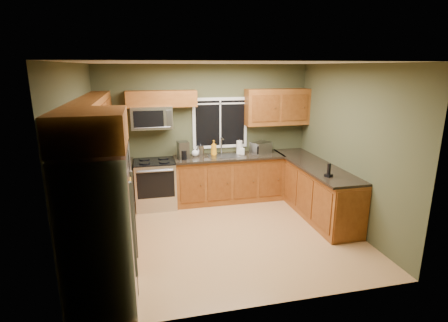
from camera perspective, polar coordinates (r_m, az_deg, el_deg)
name	(u,v)px	position (r m, az deg, el deg)	size (l,w,h in m)	color
floor	(226,235)	(5.81, 0.30, -11.93)	(4.20, 4.20, 0.00)	#B3804E
ceiling	(226,63)	(5.18, 0.34, 15.74)	(4.20, 4.20, 0.00)	white
back_wall	(205,133)	(7.06, -3.04, 4.54)	(4.20, 4.20, 0.00)	#43462C
front_wall	(265,195)	(3.69, 6.79, -5.55)	(4.20, 4.20, 0.00)	#43462C
left_wall	(80,163)	(5.28, -22.45, -0.24)	(3.60, 3.60, 0.00)	#43462C
right_wall	(349,148)	(6.16, 19.73, 2.09)	(3.60, 3.60, 0.00)	#43462C
window	(220,123)	(7.07, -0.63, 6.23)	(1.12, 0.03, 1.02)	white
base_cabinets_left	(111,208)	(5.97, -18.02, -7.24)	(0.60, 2.65, 0.90)	brown
countertop_left	(110,180)	(5.81, -18.15, -2.93)	(0.65, 2.65, 0.04)	black
base_cabinets_back	(229,179)	(7.08, 0.79, -2.93)	(2.17, 0.60, 0.90)	brown
countertop_back	(229,157)	(6.93, 0.86, 0.71)	(2.17, 0.65, 0.04)	black
base_cabinets_peninsula	(314,189)	(6.70, 14.41, -4.49)	(0.60, 2.52, 0.90)	brown
countertop_peninsula	(314,165)	(6.56, 14.45, -0.61)	(0.65, 2.50, 0.04)	black
upper_cabinets_left	(93,121)	(5.62, -20.56, 6.14)	(0.33, 2.65, 0.72)	brown
upper_cabinets_back_left	(162,99)	(6.71, -10.16, 9.98)	(1.30, 0.33, 0.30)	brown
upper_cabinets_back_right	(277,107)	(7.22, 8.67, 8.72)	(1.30, 0.33, 0.72)	brown
upper_cabinet_over_fridge	(89,129)	(3.83, -21.11, 4.87)	(0.72, 0.90, 0.38)	brown
refrigerator	(100,230)	(4.16, -19.61, -10.60)	(0.74, 0.90, 1.80)	#B7B7BC
range	(155,184)	(6.86, -11.14, -3.65)	(0.76, 0.69, 0.94)	#B7B7BC
microwave	(152,117)	(6.71, -11.73, 6.97)	(0.76, 0.41, 0.42)	#B7B7BC
sink	(223,155)	(6.91, -0.11, 0.95)	(0.60, 0.42, 0.36)	slate
toaster_oven	(261,148)	(7.13, 6.04, 2.16)	(0.45, 0.42, 0.23)	#B7B7BC
coffee_maker	(183,151)	(6.73, -6.68, 1.69)	(0.23, 0.29, 0.33)	slate
kettle	(201,150)	(6.94, -3.84, 1.81)	(0.18, 0.18, 0.24)	#B7B7BC
paper_towel_roll	(239,147)	(7.04, 2.53, 2.24)	(0.14, 0.14, 0.30)	white
soap_bottle_a	(214,148)	(6.90, -1.68, 2.13)	(0.12, 0.12, 0.31)	orange
soap_bottle_b	(242,150)	(7.02, 3.03, 1.79)	(0.08, 0.08, 0.18)	white
soap_bottle_c	(195,152)	(6.90, -4.76, 1.50)	(0.14, 0.14, 0.17)	white
cordless_phone	(329,173)	(5.84, 16.72, -1.85)	(0.13, 0.13, 0.22)	black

